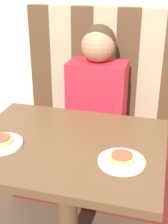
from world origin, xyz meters
name	(u,v)px	position (x,y,z in m)	size (l,w,h in m)	color
booth_seat	(96,159)	(0.00, 0.62, 0.23)	(1.04, 0.50, 0.47)	#5B1919
booth_backrest	(105,65)	(0.00, 0.84, 0.84)	(1.04, 0.06, 0.74)	#4C331E
dining_table	(66,162)	(0.00, 0.00, 0.61)	(0.87, 0.70, 0.71)	brown
person	(97,81)	(0.00, 0.62, 0.80)	(0.35, 0.23, 0.66)	red
plate_left	(1,144)	(-0.26, -0.10, 0.72)	(0.19, 0.19, 0.01)	white
plate_right	(122,161)	(0.26, -0.10, 0.72)	(0.19, 0.19, 0.01)	white
pizza_left	(1,140)	(-0.26, -0.10, 0.74)	(0.11, 0.11, 0.03)	tan
pizza_right	(122,157)	(0.26, -0.10, 0.74)	(0.11, 0.11, 0.03)	tan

